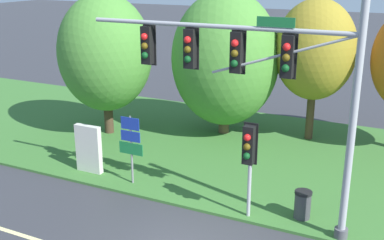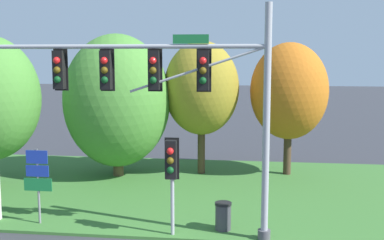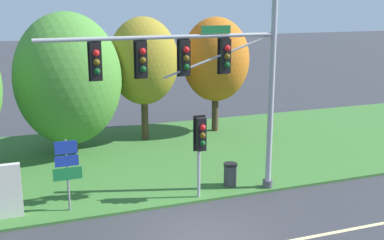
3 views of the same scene
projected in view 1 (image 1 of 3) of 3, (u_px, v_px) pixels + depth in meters
The scene contains 9 objects.
grass_verge at pixel (270, 156), 20.68m from camera, with size 48.00×11.50×0.10m, color #386B2D.
traffic_signal_mast at pixel (255, 72), 14.12m from camera, with size 8.70×0.49×7.32m.
pedestrian_signal_near_kerb at pixel (249, 151), 14.77m from camera, with size 0.46×0.55×3.19m.
route_sign_post at pixel (131, 142), 17.48m from camera, with size 0.99×0.08×2.62m.
tree_nearest_road at pixel (105, 53), 22.25m from camera, with size 4.36×4.36×6.62m.
tree_left_of_mast at pixel (225, 59), 22.34m from camera, with size 5.02×5.02×6.75m.
tree_behind_signpost at pixel (315, 50), 21.35m from camera, with size 3.61×3.61×6.43m.
info_kiosk at pixel (89, 149), 18.70m from camera, with size 1.10×0.24×1.90m.
trash_bin at pixel (303, 204), 15.36m from camera, with size 0.56×0.56×0.93m.
Camera 1 is at (5.44, -10.48, 7.85)m, focal length 45.00 mm.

